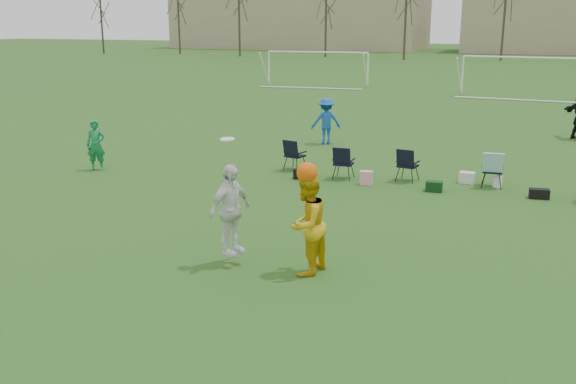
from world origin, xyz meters
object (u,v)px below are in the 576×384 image
at_px(fielder_green_near, 96,145).
at_px(goal_left, 317,59).
at_px(center_contest, 278,218).
at_px(fielder_blue, 326,121).
at_px(goal_mid, 524,65).

xyz_separation_m(fielder_green_near, goal_left, (-2.55, 28.08, 1.13)).
bearing_deg(goal_left, center_contest, -76.88).
relative_size(center_contest, goal_left, 0.33).
bearing_deg(fielder_blue, goal_left, -98.00).
xyz_separation_m(center_contest, goal_mid, (2.98, 31.69, 0.90)).
bearing_deg(goal_left, goal_mid, -13.13).
bearing_deg(center_contest, fielder_green_near, 146.50).
relative_size(fielder_blue, goal_mid, 0.24).
bearing_deg(goal_mid, fielder_blue, -104.00).
xyz_separation_m(fielder_blue, goal_mid, (6.23, 19.18, 1.05)).
bearing_deg(goal_left, fielder_green_near, -89.81).
distance_m(center_contest, goal_mid, 31.84).
xyz_separation_m(goal_left, goal_mid, (14.00, -2.00, 0.00)).
bearing_deg(center_contest, goal_mid, 84.63).
xyz_separation_m(center_contest, goal_left, (-11.02, 33.69, 0.90)).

